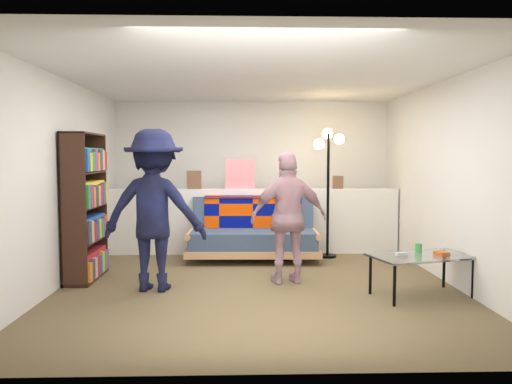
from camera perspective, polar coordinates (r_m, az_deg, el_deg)
ground at (r=6.00m, az=0.12°, el=-10.33°), size 5.00×5.00×0.00m
room_shell at (r=6.29m, az=-0.02°, el=5.70°), size 4.60×5.05×2.45m
half_wall_ledge at (r=7.67m, az=-0.32°, el=-3.37°), size 4.45×0.15×1.00m
ledge_decor at (r=7.59m, az=-2.02°, el=1.68°), size 2.97×0.02×0.45m
futon_sofa at (r=7.24m, az=-0.21°, el=-4.80°), size 1.91×0.96×0.81m
bookshelf at (r=6.39m, az=-18.97°, el=-2.12°), size 0.30×0.89×1.77m
coffee_table at (r=5.64m, az=18.42°, el=-7.16°), size 1.17×0.84×0.55m
floor_lamp at (r=7.46m, az=8.26°, el=2.97°), size 0.44×0.35×1.91m
person_left at (r=5.66m, az=-11.57°, el=-2.03°), size 1.22×0.78×1.79m
person_right at (r=5.88m, az=3.77°, el=-2.93°), size 0.96×0.52×1.55m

